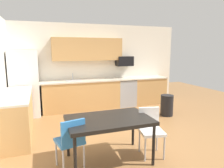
% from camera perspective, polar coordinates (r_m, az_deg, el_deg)
% --- Properties ---
extents(ground_plane, '(12.00, 12.00, 0.00)m').
position_cam_1_polar(ground_plane, '(4.74, 4.18, -13.95)').
color(ground_plane, olive).
extents(wall_back, '(5.80, 0.10, 2.70)m').
position_cam_1_polar(wall_back, '(6.88, -4.63, 5.04)').
color(wall_back, silver).
rests_on(wall_back, ground).
extents(cabinet_run_back, '(2.39, 0.60, 0.90)m').
position_cam_1_polar(cabinet_run_back, '(6.55, -8.43, -3.23)').
color(cabinet_run_back, tan).
rests_on(cabinet_run_back, ground).
extents(cabinet_run_back_right, '(1.16, 0.60, 0.90)m').
position_cam_1_polar(cabinet_run_back_right, '(7.37, 10.00, -1.84)').
color(cabinet_run_back_right, tan).
rests_on(cabinet_run_back_right, ground).
extents(cabinet_run_left, '(0.60, 2.00, 0.90)m').
position_cam_1_polar(cabinet_run_left, '(5.01, -25.03, -8.05)').
color(cabinet_run_left, tan).
rests_on(cabinet_run_left, ground).
extents(countertop_back, '(4.80, 0.64, 0.04)m').
position_cam_1_polar(countertop_back, '(6.59, -3.79, 1.09)').
color(countertop_back, beige).
rests_on(countertop_back, cabinet_run_back).
extents(countertop_left, '(0.64, 2.00, 0.04)m').
position_cam_1_polar(countertop_left, '(4.90, -25.41, -2.80)').
color(countertop_left, beige).
rests_on(countertop_left, cabinet_run_left).
extents(upper_cabinets_back, '(2.20, 0.34, 0.70)m').
position_cam_1_polar(upper_cabinets_back, '(6.57, -6.76, 9.60)').
color(upper_cabinets_back, tan).
extents(refrigerator, '(0.76, 0.70, 1.88)m').
position_cam_1_polar(refrigerator, '(6.28, -23.10, 0.09)').
color(refrigerator, white).
rests_on(refrigerator, ground).
extents(oven_range, '(0.60, 0.60, 0.91)m').
position_cam_1_polar(oven_range, '(6.98, 3.69, -2.30)').
color(oven_range, '#999BA0').
rests_on(oven_range, ground).
extents(microwave, '(0.54, 0.36, 0.32)m').
position_cam_1_polar(microwave, '(6.93, 3.46, 6.39)').
color(microwave, black).
extents(sink_basin, '(0.48, 0.40, 0.14)m').
position_cam_1_polar(sink_basin, '(6.43, -10.60, 0.37)').
color(sink_basin, '#A5A8AD').
rests_on(sink_basin, countertop_back).
extents(sink_faucet, '(0.02, 0.02, 0.24)m').
position_cam_1_polar(sink_faucet, '(6.58, -10.89, 1.98)').
color(sink_faucet, '#B2B5BA').
rests_on(sink_faucet, countertop_back).
extents(dining_table, '(1.40, 0.90, 0.76)m').
position_cam_1_polar(dining_table, '(3.49, -0.89, -10.46)').
color(dining_table, black).
rests_on(dining_table, ground).
extents(chair_near_table, '(0.47, 0.47, 0.85)m').
position_cam_1_polar(chair_near_table, '(3.83, 10.68, -11.81)').
color(chair_near_table, white).
rests_on(chair_near_table, ground).
extents(chair_far_side, '(0.48, 0.48, 0.85)m').
position_cam_1_polar(chair_far_side, '(3.37, -11.36, -14.90)').
color(chair_far_side, '#2D72B7').
rests_on(chair_far_side, ground).
extents(trash_bin, '(0.36, 0.36, 0.60)m').
position_cam_1_polar(trash_bin, '(6.15, 15.02, -5.75)').
color(trash_bin, black).
rests_on(trash_bin, ground).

